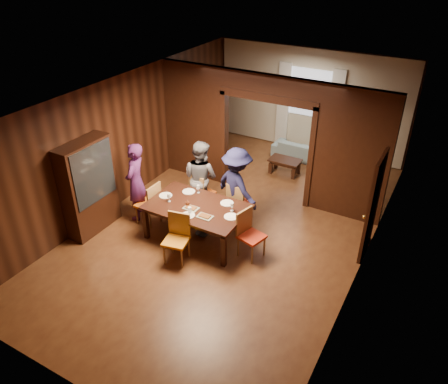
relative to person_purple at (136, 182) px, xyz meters
The scene contains 32 objects.
floor 2.28m from the person_purple, 19.29° to the left, with size 9.00×9.00×0.00m, color #522917.
ceiling 2.92m from the person_purple, 19.29° to the left, with size 5.50×9.00×0.02m, color silver.
room_walls 3.32m from the person_purple, 52.43° to the left, with size 5.52×9.01×2.90m.
person_purple is the anchor object (origin of this frame).
person_grey 1.40m from the person_purple, 39.50° to the left, with size 0.83×0.65×1.71m, color #54545B.
person_navy 2.16m from the person_purple, 24.51° to the left, with size 1.12×0.64×1.73m, color #161638.
sofa 5.07m from the person_purple, 64.71° to the left, with size 1.69×0.66×0.49m, color #7C99A3.
serving_bowl 1.61m from the person_purple, ahead, with size 0.28×0.28×0.07m, color black.
dining_table 1.63m from the person_purple, ahead, with size 1.99×1.24×0.76m, color black.
coffee_table 4.08m from the person_purple, 59.67° to the left, with size 0.80×0.50×0.40m, color black.
chair_left 0.52m from the person_purple, 12.90° to the right, with size 0.44×0.44×0.97m, color orange, non-canonical shape.
chair_right 2.81m from the person_purple, ahead, with size 0.44×0.44×0.97m, color red, non-canonical shape.
chair_far_l 1.49m from the person_purple, 39.08° to the left, with size 0.44×0.44×0.97m, color #C14A12, non-canonical shape.
chair_far_r 2.28m from the person_purple, 23.94° to the left, with size 0.44×0.44×0.97m, color red, non-canonical shape.
chair_near 1.85m from the person_purple, 28.04° to the right, with size 0.44×0.44×0.97m, color orange, non-canonical shape.
hutch 0.98m from the person_purple, 124.10° to the right, with size 0.40×1.20×2.00m, color black.
door_right 4.84m from the person_purple, 14.31° to the left, with size 0.06×0.90×2.10m, color black.
window_far 5.57m from the person_purple, 68.87° to the left, with size 1.20×0.03×1.30m, color silver.
curtain_left 5.26m from the person_purple, 76.38° to the left, with size 0.35×0.06×2.40m, color white.
curtain_right 5.79m from the person_purple, 61.77° to the left, with size 0.35×0.06×2.40m, color white.
plate_left 0.78m from the person_purple, ahead, with size 0.27×0.27×0.01m, color white.
plate_far_l 1.17m from the person_purple, 18.43° to the left, with size 0.27×0.27×0.01m, color silver.
plate_far_r 2.06m from the person_purple, 10.07° to the left, with size 0.27×0.27×0.01m, color white.
plate_right 2.34m from the person_purple, ahead, with size 0.27×0.27×0.01m, color white.
plate_near 1.64m from the person_purple, 14.01° to the right, with size 0.27×0.27×0.01m, color silver.
platter_a 1.51m from the person_purple, ahead, with size 0.30×0.20×0.04m, color gray.
platter_b 1.92m from the person_purple, ahead, with size 0.30×0.20×0.04m, color gray.
wineglass_left 0.98m from the person_purple, ahead, with size 0.08×0.08×0.18m, color silver, non-canonical shape.
wineglass_far 1.37m from the person_purple, 18.58° to the left, with size 0.08×0.08×0.18m, color silver, non-canonical shape.
wineglass_right 2.25m from the person_purple, ahead, with size 0.08×0.08×0.18m, color white, non-canonical shape.
tumbler 1.60m from the person_purple, 11.24° to the right, with size 0.07×0.07×0.14m, color white.
condiment_jar 1.40m from the person_purple, ahead, with size 0.08×0.08×0.11m, color #4D2312, non-canonical shape.
Camera 1 is at (3.63, -6.86, 5.44)m, focal length 35.00 mm.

